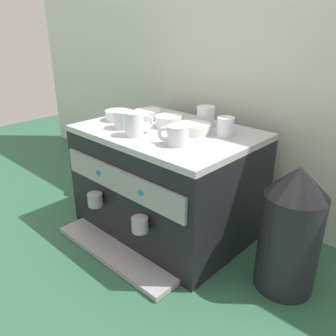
{
  "coord_description": "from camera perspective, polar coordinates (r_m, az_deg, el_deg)",
  "views": [
    {
      "loc": [
        0.87,
        -0.91,
        0.8
      ],
      "look_at": [
        0.0,
        0.0,
        0.26
      ],
      "focal_mm": 37.23,
      "sensor_mm": 36.0,
      "label": 1
    }
  ],
  "objects": [
    {
      "name": "ceramic_cup_0",
      "position": [
        1.36,
        6.19,
        8.46
      ],
      "size": [
        0.08,
        0.1,
        0.08
      ],
      "color": "silver",
      "rests_on": "espresso_machine"
    },
    {
      "name": "ceramic_bowl_2",
      "position": [
        1.45,
        -8.28,
        8.52
      ],
      "size": [
        0.1,
        0.1,
        0.04
      ],
      "color": "white",
      "rests_on": "espresso_machine"
    },
    {
      "name": "coffee_grinder",
      "position": [
        1.14,
        19.37,
        -9.61
      ],
      "size": [
        0.19,
        0.19,
        0.42
      ],
      "color": "black",
      "rests_on": "ground_plane"
    },
    {
      "name": "milk_pitcher",
      "position": [
        1.75,
        -12.72,
        -1.85
      ],
      "size": [
        0.08,
        0.08,
        0.15
      ],
      "primitive_type": "cylinder",
      "color": "#B7B7BC",
      "rests_on": "ground_plane"
    },
    {
      "name": "ground_plane",
      "position": [
        1.49,
        0.0,
        -9.32
      ],
      "size": [
        4.0,
        4.0,
        0.0
      ],
      "primitive_type": "plane",
      "color": "#28563D"
    },
    {
      "name": "ceramic_cup_3",
      "position": [
        1.33,
        -7.06,
        7.87
      ],
      "size": [
        0.1,
        0.1,
        0.07
      ],
      "color": "silver",
      "rests_on": "espresso_machine"
    },
    {
      "name": "espresso_machine",
      "position": [
        1.39,
        -0.13,
        -2.11
      ],
      "size": [
        0.66,
        0.58,
        0.42
      ],
      "color": "black",
      "rests_on": "ground_plane"
    },
    {
      "name": "ceramic_bowl_1",
      "position": [
        1.46,
        -3.35,
        8.75
      ],
      "size": [
        0.11,
        0.11,
        0.03
      ],
      "color": "white",
      "rests_on": "espresso_machine"
    },
    {
      "name": "ceramic_bowl_0",
      "position": [
        1.34,
        0.11,
        7.63
      ],
      "size": [
        0.1,
        0.1,
        0.04
      ],
      "color": "white",
      "rests_on": "espresso_machine"
    },
    {
      "name": "tiled_backsplash_wall",
      "position": [
        1.54,
        8.98,
        13.71
      ],
      "size": [
        2.8,
        0.03,
        1.11
      ],
      "primitive_type": "cube",
      "color": "silver",
      "rests_on": "ground_plane"
    },
    {
      "name": "ceramic_bowl_3",
      "position": [
        1.27,
        4.35,
        6.46
      ],
      "size": [
        0.12,
        0.12,
        0.04
      ],
      "color": "white",
      "rests_on": "espresso_machine"
    },
    {
      "name": "ceramic_cup_1",
      "position": [
        1.24,
        9.4,
        6.72
      ],
      "size": [
        0.07,
        0.09,
        0.07
      ],
      "color": "silver",
      "rests_on": "espresso_machine"
    },
    {
      "name": "ceramic_cup_4",
      "position": [
        1.14,
        1.42,
        5.38
      ],
      "size": [
        0.1,
        0.07,
        0.07
      ],
      "color": "silver",
      "rests_on": "espresso_machine"
    },
    {
      "name": "ceramic_cup_2",
      "position": [
        1.24,
        -5.43,
        7.22
      ],
      "size": [
        0.07,
        0.11,
        0.08
      ],
      "color": "silver",
      "rests_on": "espresso_machine"
    }
  ]
}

